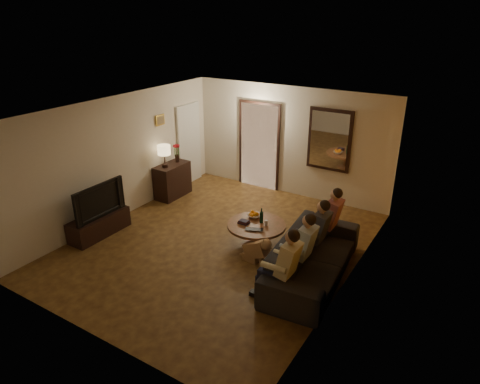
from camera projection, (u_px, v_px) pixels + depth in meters
The scene contains 33 objects.
floor at pixel (219, 244), 8.28m from camera, with size 5.00×6.00×0.01m, color #3F2411.
ceiling at pixel (216, 110), 7.25m from camera, with size 5.00×6.00×0.01m, color white.
back_wall at pixel (289, 141), 10.11m from camera, with size 5.00×0.02×2.60m, color beige.
front_wall at pixel (83, 256), 5.42m from camera, with size 5.00×0.02×2.60m, color beige.
left_wall at pixel (119, 158), 8.98m from camera, with size 0.02×6.00×2.60m, color beige.
right_wall at pixel (351, 213), 6.56m from camera, with size 0.02×6.00×2.60m, color beige.
orange_accent at pixel (351, 213), 6.56m from camera, with size 0.01×6.00×2.60m, color #B9721F.
kitchen_doorway at pixel (259, 147), 10.58m from camera, with size 1.00×0.06×2.10m, color #FFE0A5.
door_trim at pixel (259, 147), 10.57m from camera, with size 1.12×0.04×2.22m, color black.
fridge_glimpse at pixel (268, 154), 10.52m from camera, with size 0.45×0.03×1.70m, color silver.
mirror_frame at pixel (329, 140), 9.52m from camera, with size 1.00×0.05×1.40m, color black.
mirror_glass at pixel (329, 140), 9.49m from camera, with size 0.86×0.02×1.26m, color white.
white_door at pixel (189, 144), 10.86m from camera, with size 0.06×0.85×2.04m, color white.
framed_art at pixel (160, 120), 9.76m from camera, with size 0.03×0.28×0.24m, color #B28C33.
art_canvas at pixel (161, 120), 9.75m from camera, with size 0.01×0.22×0.18m, color brown.
dresser at pixel (172, 180), 10.25m from camera, with size 0.45×0.90×0.80m, color black.
table_lamp at pixel (164, 156), 9.81m from camera, with size 0.30×0.30×0.54m, color beige, non-canonical shape.
flower_vase at pixel (177, 153), 10.18m from camera, with size 0.14×0.14×0.44m, color #AA121D, non-canonical shape.
tv_stand at pixel (99, 225), 8.55m from camera, with size 0.45×1.27×0.42m, color black.
tv at pixel (96, 200), 8.33m from camera, with size 0.15×1.18×0.68m, color black.
sofa at pixel (313, 257), 7.13m from camera, with size 1.00×2.55×0.75m, color black.
person_a at pixel (284, 269), 6.39m from camera, with size 0.60×0.40×1.20m, color tan, non-canonical shape.
person_b at pixel (301, 252), 6.86m from camera, with size 0.60×0.40×1.20m, color tan, non-canonical shape.
person_c at pixel (315, 236), 7.33m from camera, with size 0.60×0.40×1.20m, color tan, non-canonical shape.
person_d at pixel (328, 222), 7.80m from camera, with size 0.60×0.40×1.20m, color tan, non-canonical shape.
dog at pixel (256, 248), 7.57m from camera, with size 0.56×0.24×0.56m, color #AD7F4F, non-canonical shape.
coffee_table at pixel (256, 234), 8.15m from camera, with size 1.11×1.11×0.45m, color brown.
bowl at pixel (254, 216), 8.31m from camera, with size 0.26×0.26×0.06m, color white.
oranges at pixel (254, 213), 8.28m from camera, with size 0.20×0.20×0.08m, color orange, non-canonical shape.
wine_bottle at pixel (262, 215), 8.06m from camera, with size 0.07×0.07×0.31m, color black, non-canonical shape.
wine_glass at pixel (266, 223), 8.00m from camera, with size 0.06×0.06×0.10m, color silver.
book_stack at pixel (244, 222), 8.08m from camera, with size 0.20×0.15×0.07m, color black, non-canonical shape.
laptop at pixel (254, 231), 7.79m from camera, with size 0.33×0.21×0.03m, color black.
Camera 1 is at (4.15, -5.91, 4.19)m, focal length 32.00 mm.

